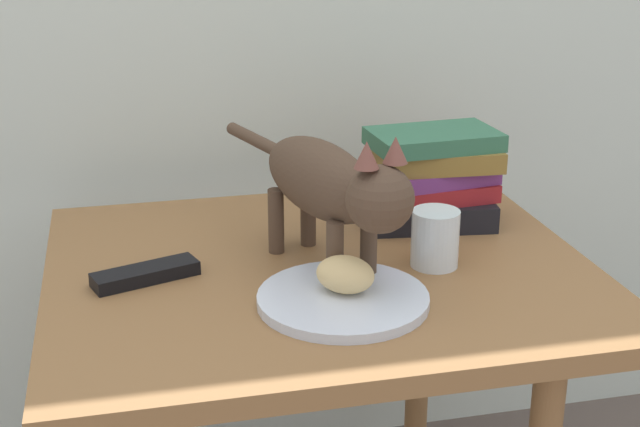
# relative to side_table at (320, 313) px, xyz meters

# --- Properties ---
(side_table) EXTENTS (0.79, 0.67, 0.60)m
(side_table) POSITION_rel_side_table_xyz_m (0.00, 0.00, 0.00)
(side_table) COLOR olive
(side_table) RESTS_ON ground
(plate) EXTENTS (0.23, 0.23, 0.01)m
(plate) POSITION_rel_side_table_xyz_m (0.00, -0.14, 0.09)
(plate) COLOR silver
(plate) RESTS_ON side_table
(bread_roll) EXTENTS (0.10, 0.10, 0.05)m
(bread_roll) POSITION_rel_side_table_xyz_m (0.01, -0.13, 0.12)
(bread_roll) COLOR #E0BC7A
(bread_roll) RESTS_ON plate
(cat) EXTENTS (0.19, 0.46, 0.23)m
(cat) POSITION_rel_side_table_xyz_m (0.01, -0.03, 0.21)
(cat) COLOR #4C3828
(cat) RESTS_ON side_table
(book_stack) EXTENTS (0.22, 0.15, 0.16)m
(book_stack) POSITION_rel_side_table_xyz_m (0.22, 0.13, 0.16)
(book_stack) COLOR black
(book_stack) RESTS_ON side_table
(candle_jar) EXTENTS (0.07, 0.07, 0.08)m
(candle_jar) POSITION_rel_side_table_xyz_m (0.16, -0.04, 0.12)
(candle_jar) COLOR silver
(candle_jar) RESTS_ON side_table
(tv_remote) EXTENTS (0.16, 0.09, 0.02)m
(tv_remote) POSITION_rel_side_table_xyz_m (-0.25, -0.00, 0.09)
(tv_remote) COLOR black
(tv_remote) RESTS_ON side_table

